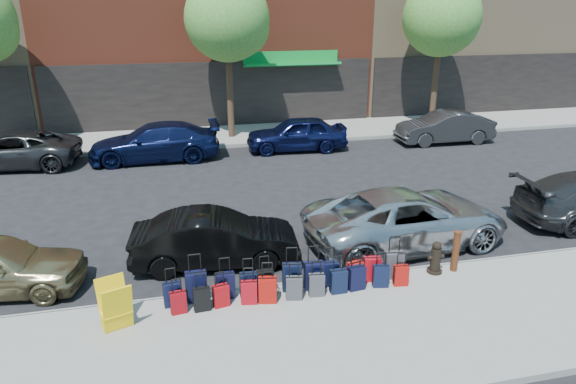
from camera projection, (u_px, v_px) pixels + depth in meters
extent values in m
plane|color=black|center=(254.00, 215.00, 15.96)|extent=(120.00, 120.00, 0.00)
cube|color=gray|center=(310.00, 338.00, 10.00)|extent=(60.00, 4.00, 0.15)
cube|color=gray|center=(220.00, 136.00, 25.06)|extent=(60.00, 4.00, 0.15)
cube|color=gray|center=(287.00, 286.00, 11.84)|extent=(60.00, 0.08, 0.15)
cube|color=gray|center=(225.00, 146.00, 23.21)|extent=(60.00, 0.08, 0.15)
cube|color=black|center=(215.00, 96.00, 26.27)|extent=(16.66, 0.15, 3.40)
cube|color=#0E822F|center=(292.00, 65.00, 26.28)|extent=(5.00, 0.91, 0.27)
cube|color=#0E822F|center=(291.00, 57.00, 26.43)|extent=(5.00, 0.10, 0.60)
cube|color=black|center=(492.00, 85.00, 29.68)|extent=(14.70, 0.15, 3.40)
cylinder|color=black|center=(230.00, 86.00, 23.85)|extent=(0.30, 0.30, 4.80)
sphere|color=#407928|center=(227.00, 19.00, 22.81)|extent=(3.80, 3.80, 3.80)
sphere|color=#407928|center=(241.00, 27.00, 23.07)|extent=(2.58, 2.58, 2.58)
cylinder|color=black|center=(436.00, 79.00, 26.08)|extent=(0.30, 0.30, 4.80)
sphere|color=#407928|center=(442.00, 17.00, 25.04)|extent=(3.80, 3.80, 3.80)
sphere|color=#407928|center=(452.00, 25.00, 25.30)|extent=(2.58, 2.58, 2.58)
cube|color=black|center=(172.00, 294.00, 10.84)|extent=(0.37, 0.22, 0.54)
cylinder|color=black|center=(170.00, 270.00, 10.64)|extent=(0.20, 0.05, 0.03)
cube|color=black|center=(196.00, 286.00, 11.01)|extent=(0.45, 0.25, 0.67)
cylinder|color=black|center=(194.00, 256.00, 10.76)|extent=(0.25, 0.03, 0.03)
cube|color=black|center=(226.00, 285.00, 11.13)|extent=(0.39, 0.22, 0.59)
cylinder|color=black|center=(224.00, 260.00, 10.91)|extent=(0.22, 0.03, 0.03)
cube|color=black|center=(249.00, 285.00, 11.18)|extent=(0.39, 0.23, 0.56)
cylinder|color=black|center=(248.00, 260.00, 10.97)|extent=(0.21, 0.05, 0.03)
cube|color=black|center=(265.00, 282.00, 11.30)|extent=(0.37, 0.21, 0.55)
cylinder|color=black|center=(265.00, 258.00, 11.09)|extent=(0.21, 0.03, 0.03)
cube|color=black|center=(292.00, 277.00, 11.42)|extent=(0.46, 0.30, 0.64)
cylinder|color=black|center=(292.00, 249.00, 11.18)|extent=(0.24, 0.07, 0.03)
cube|color=black|center=(314.00, 275.00, 11.49)|extent=(0.43, 0.25, 0.64)
cylinder|color=black|center=(314.00, 248.00, 11.25)|extent=(0.24, 0.04, 0.03)
cube|color=black|center=(330.00, 274.00, 11.63)|extent=(0.38, 0.21, 0.57)
cylinder|color=black|center=(330.00, 249.00, 11.41)|extent=(0.21, 0.03, 0.03)
cube|color=#B2110B|center=(355.00, 273.00, 11.71)|extent=(0.39, 0.26, 0.53)
cylinder|color=black|center=(356.00, 250.00, 11.51)|extent=(0.20, 0.07, 0.03)
cube|color=#AC0B14|center=(372.00, 269.00, 11.83)|extent=(0.42, 0.27, 0.58)
cylinder|color=black|center=(374.00, 245.00, 11.61)|extent=(0.22, 0.07, 0.03)
cube|color=#3B3B40|center=(394.00, 265.00, 11.94)|extent=(0.45, 0.28, 0.64)
cylinder|color=black|center=(396.00, 238.00, 11.70)|extent=(0.24, 0.06, 0.03)
cube|color=maroon|center=(178.00, 302.00, 10.60)|extent=(0.35, 0.23, 0.48)
cylinder|color=black|center=(176.00, 280.00, 10.42)|extent=(0.18, 0.06, 0.03)
cube|color=black|center=(202.00, 299.00, 10.69)|extent=(0.36, 0.22, 0.51)
cylinder|color=black|center=(200.00, 276.00, 10.50)|extent=(0.20, 0.04, 0.03)
cube|color=#9E0A0F|center=(221.00, 296.00, 10.84)|extent=(0.36, 0.25, 0.48)
cylinder|color=black|center=(220.00, 274.00, 10.65)|extent=(0.19, 0.07, 0.03)
cube|color=#A30A14|center=(249.00, 292.00, 10.94)|extent=(0.37, 0.25, 0.51)
cylinder|color=black|center=(248.00, 270.00, 10.75)|extent=(0.20, 0.06, 0.03)
cube|color=#A9100A|center=(268.00, 290.00, 10.97)|extent=(0.42, 0.29, 0.57)
cylinder|color=black|center=(267.00, 264.00, 10.76)|extent=(0.22, 0.07, 0.03)
cube|color=#3A3A3F|center=(294.00, 288.00, 11.10)|extent=(0.38, 0.27, 0.52)
cylinder|color=black|center=(294.00, 265.00, 10.90)|extent=(0.20, 0.07, 0.03)
cube|color=#3A3A3F|center=(317.00, 285.00, 11.23)|extent=(0.36, 0.24, 0.50)
cylinder|color=black|center=(317.00, 263.00, 11.04)|extent=(0.19, 0.05, 0.03)
cube|color=black|center=(338.00, 281.00, 11.34)|extent=(0.37, 0.22, 0.54)
cylinder|color=black|center=(339.00, 258.00, 11.14)|extent=(0.21, 0.04, 0.03)
cube|color=black|center=(356.00, 278.00, 11.47)|extent=(0.40, 0.26, 0.55)
cylinder|color=black|center=(358.00, 254.00, 11.25)|extent=(0.21, 0.06, 0.03)
cube|color=black|center=(381.00, 276.00, 11.59)|extent=(0.38, 0.27, 0.51)
cylinder|color=black|center=(382.00, 254.00, 11.39)|extent=(0.20, 0.07, 0.03)
cube|color=#A70F0A|center=(401.00, 275.00, 11.65)|extent=(0.35, 0.23, 0.48)
cylinder|color=black|center=(403.00, 255.00, 11.47)|extent=(0.18, 0.06, 0.03)
cylinder|color=black|center=(434.00, 271.00, 12.27)|extent=(0.36, 0.36, 0.06)
cylinder|color=black|center=(436.00, 259.00, 12.16)|extent=(0.24, 0.24, 0.56)
sphere|color=black|center=(437.00, 246.00, 12.04)|extent=(0.22, 0.22, 0.22)
cylinder|color=black|center=(436.00, 257.00, 12.14)|extent=(0.41, 0.11, 0.10)
cylinder|color=#38190C|center=(456.00, 252.00, 12.19)|extent=(0.17, 0.17, 1.00)
cylinder|color=#38190C|center=(458.00, 232.00, 12.02)|extent=(0.19, 0.19, 0.04)
cube|color=yellow|center=(118.00, 309.00, 9.87)|extent=(0.62, 0.43, 1.01)
cube|color=yellow|center=(113.00, 301.00, 10.17)|extent=(0.62, 0.43, 1.01)
cube|color=yellow|center=(116.00, 312.00, 10.07)|extent=(0.66, 0.54, 0.02)
imported|color=black|center=(215.00, 239.00, 12.75)|extent=(4.24, 1.80, 1.36)
imported|color=silver|center=(407.00, 218.00, 13.79)|extent=(5.75, 3.08, 1.54)
imported|color=#2F2F31|center=(12.00, 150.00, 20.31)|extent=(5.35, 2.92, 1.42)
imported|color=#0D1439|center=(155.00, 142.00, 21.22)|extent=(5.34, 2.23, 1.54)
imported|color=#0D133B|center=(297.00, 134.00, 22.65)|extent=(4.54, 2.11, 1.50)
imported|color=#343437|center=(445.00, 127.00, 23.89)|extent=(4.51, 1.66, 1.47)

